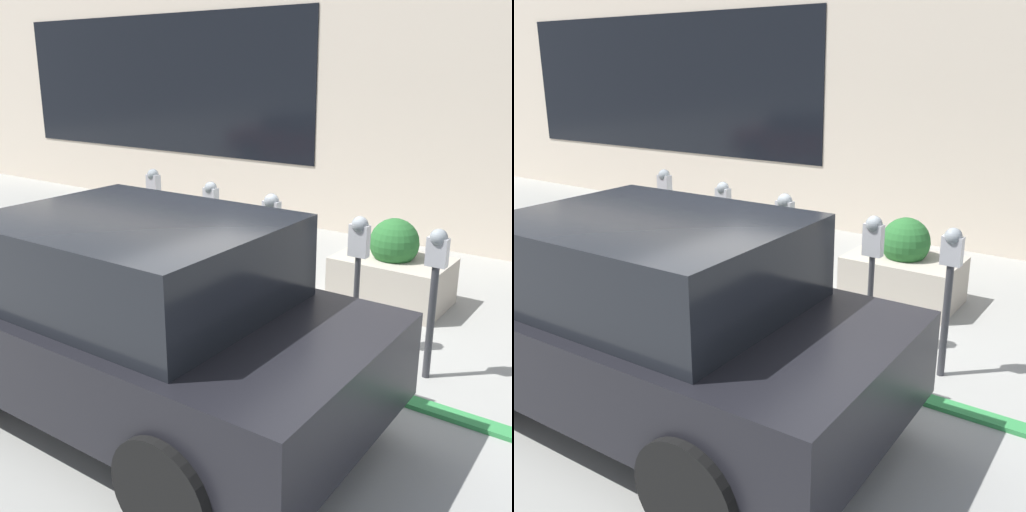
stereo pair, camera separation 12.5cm
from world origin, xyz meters
TOP-DOWN VIEW (x-y plane):
  - ground_plane at (0.00, 0.00)m, footprint 40.00×40.00m
  - curb_strip at (0.00, 0.08)m, footprint 24.50×0.16m
  - building_facade at (0.00, -4.47)m, footprint 24.50×0.17m
  - parking_meter_nearest at (-1.67, -0.44)m, footprint 0.18×0.15m
  - parking_meter_second at (-0.90, -0.53)m, footprint 0.19×0.16m
  - parking_meter_middle at (0.05, -0.49)m, footprint 0.18×0.15m
  - parking_meter_fourth at (0.88, -0.53)m, footprint 0.16×0.14m
  - parking_meter_farthest at (1.69, -0.47)m, footprint 0.15×0.13m
  - planter_box at (-0.68, -1.93)m, footprint 1.28×0.88m
  - parked_car_middle at (0.04, 1.47)m, footprint 4.08×1.96m

SIDE VIEW (x-z plane):
  - ground_plane at x=0.00m, z-range 0.00..0.00m
  - curb_strip at x=0.00m, z-range 0.00..0.04m
  - planter_box at x=-0.68m, z-range -0.13..0.89m
  - parked_car_middle at x=0.04m, z-range 0.03..1.67m
  - parking_meter_nearest at x=-1.67m, z-range 0.28..1.66m
  - parking_meter_farthest at x=1.69m, z-range 0.20..1.75m
  - parking_meter_fourth at x=0.88m, z-range 0.23..1.72m
  - parking_meter_middle at x=0.05m, z-range 0.25..1.71m
  - parking_meter_second at x=-0.90m, z-range 0.34..1.70m
  - building_facade at x=0.00m, z-range 0.01..4.27m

